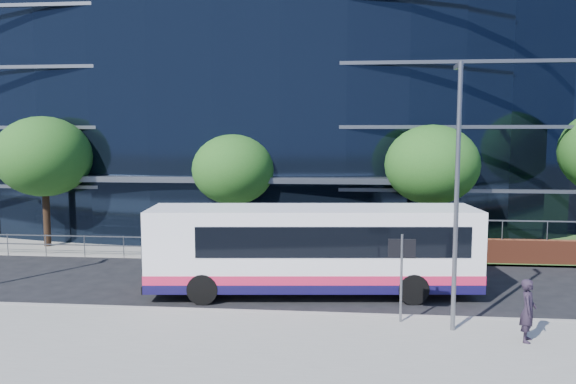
# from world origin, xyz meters

# --- Properties ---
(ground) EXTENTS (200.00, 200.00, 0.00)m
(ground) POSITION_xyz_m (0.00, 0.00, 0.00)
(ground) COLOR black
(ground) RESTS_ON ground
(pavement_near) EXTENTS (80.00, 8.00, 0.15)m
(pavement_near) POSITION_xyz_m (0.00, -5.00, 0.07)
(pavement_near) COLOR gray
(pavement_near) RESTS_ON ground
(kerb) EXTENTS (80.00, 0.25, 0.16)m
(kerb) POSITION_xyz_m (0.00, -1.00, 0.08)
(kerb) COLOR gray
(kerb) RESTS_ON ground
(yellow_line_outer) EXTENTS (80.00, 0.08, 0.01)m
(yellow_line_outer) POSITION_xyz_m (0.00, -0.80, 0.01)
(yellow_line_outer) COLOR gold
(yellow_line_outer) RESTS_ON ground
(yellow_line_inner) EXTENTS (80.00, 0.08, 0.01)m
(yellow_line_inner) POSITION_xyz_m (0.00, -0.65, 0.01)
(yellow_line_inner) COLOR gold
(yellow_line_inner) RESTS_ON ground
(far_forecourt) EXTENTS (50.00, 8.00, 0.10)m
(far_forecourt) POSITION_xyz_m (-6.00, 11.00, 0.05)
(far_forecourt) COLOR gray
(far_forecourt) RESTS_ON ground
(glass_office) EXTENTS (44.00, 23.10, 16.00)m
(glass_office) POSITION_xyz_m (-4.00, 20.85, 8.00)
(glass_office) COLOR black
(glass_office) RESTS_ON ground
(guard_railings) EXTENTS (24.00, 0.05, 1.10)m
(guard_railings) POSITION_xyz_m (-8.00, 7.00, 0.82)
(guard_railings) COLOR slate
(guard_railings) RESTS_ON ground
(apartment_block) EXTENTS (60.00, 42.00, 30.00)m
(apartment_block) POSITION_xyz_m (32.00, 57.21, 11.11)
(apartment_block) COLOR #2D511E
(apartment_block) RESTS_ON ground
(street_sign) EXTENTS (0.85, 0.09, 2.80)m
(street_sign) POSITION_xyz_m (4.50, -1.59, 2.15)
(street_sign) COLOR slate
(street_sign) RESTS_ON pavement_near
(tree_far_a) EXTENTS (4.95, 4.95, 6.98)m
(tree_far_a) POSITION_xyz_m (-13.00, 9.00, 4.86)
(tree_far_a) COLOR black
(tree_far_a) RESTS_ON ground
(tree_far_b) EXTENTS (4.29, 4.29, 6.05)m
(tree_far_b) POSITION_xyz_m (-3.00, 9.50, 4.21)
(tree_far_b) COLOR black
(tree_far_b) RESTS_ON ground
(tree_far_c) EXTENTS (4.62, 4.62, 6.51)m
(tree_far_c) POSITION_xyz_m (7.00, 9.00, 4.54)
(tree_far_c) COLOR black
(tree_far_c) RESTS_ON ground
(tree_dist_e) EXTENTS (4.62, 4.62, 6.51)m
(tree_dist_e) POSITION_xyz_m (24.00, 40.00, 4.54)
(tree_dist_e) COLOR black
(tree_dist_e) RESTS_ON ground
(streetlight_east) EXTENTS (0.15, 0.77, 8.00)m
(streetlight_east) POSITION_xyz_m (6.00, -2.17, 4.44)
(streetlight_east) COLOR slate
(streetlight_east) RESTS_ON pavement_near
(city_bus) EXTENTS (12.47, 4.00, 3.32)m
(city_bus) POSITION_xyz_m (1.64, 1.71, 1.76)
(city_bus) COLOR white
(city_bus) RESTS_ON ground
(pedestrian) EXTENTS (0.63, 0.77, 1.81)m
(pedestrian) POSITION_xyz_m (7.94, -2.95, 1.06)
(pedestrian) COLOR #271D2C
(pedestrian) RESTS_ON pavement_near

